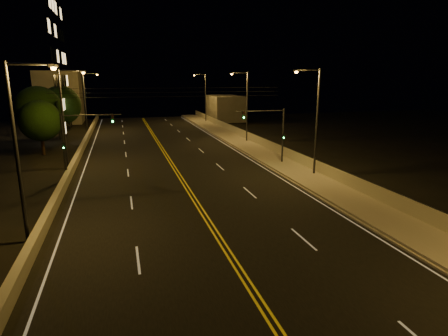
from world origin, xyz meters
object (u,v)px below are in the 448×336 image
object	(u,v)px
traffic_signal_right	(274,129)
streetlight_6	(86,98)
streetlight_4	(21,142)
tree_2	(61,105)
traffic_signal_left	(76,137)
streetlight_1	(314,116)
streetlight_3	(204,95)
streetlight_5	(66,112)
tree_1	(38,109)
streetlight_2	(245,103)
tree_0	(40,121)

from	to	relation	value
traffic_signal_right	streetlight_6	bearing A→B (deg)	123.08
streetlight_4	tree_2	bearing A→B (deg)	94.71
traffic_signal_left	streetlight_1	bearing A→B (deg)	-14.53
streetlight_6	traffic_signal_left	distance (m)	30.62
streetlight_1	streetlight_3	distance (m)	44.15
streetlight_3	traffic_signal_right	size ratio (longest dim) A/B	1.66
streetlight_5	streetlight_4	bearing A→B (deg)	-90.00
streetlight_3	tree_1	size ratio (longest dim) A/B	1.23
streetlight_3	streetlight_2	bearing A→B (deg)	-90.00
streetlight_4	streetlight_6	size ratio (longest dim) A/B	1.00
traffic_signal_right	streetlight_2	bearing A→B (deg)	83.42
traffic_signal_left	streetlight_6	bearing A→B (deg)	92.19
streetlight_2	streetlight_6	size ratio (longest dim) A/B	1.00
tree_1	streetlight_3	bearing A→B (deg)	38.96
streetlight_5	streetlight_2	bearing A→B (deg)	23.64
streetlight_1	tree_0	bearing A→B (deg)	145.71
streetlight_4	tree_0	bearing A→B (deg)	98.38
streetlight_3	tree_1	xyz separation A→B (m)	(-26.33, -21.29, -0.60)
traffic_signal_left	streetlight_5	bearing A→B (deg)	105.50
streetlight_6	traffic_signal_left	bearing A→B (deg)	-87.81
traffic_signal_right	tree_2	distance (m)	34.10
streetlight_5	tree_0	size ratio (longest dim) A/B	1.51
traffic_signal_left	streetlight_4	bearing A→B (deg)	-94.91
streetlight_4	tree_0	xyz separation A→B (m)	(-3.77, 25.57, -1.52)
traffic_signal_left	tree_2	xyz separation A→B (m)	(-4.36, 25.08, 1.15)
streetlight_2	traffic_signal_right	bearing A→B (deg)	-96.58
streetlight_6	tree_2	xyz separation A→B (m)	(-3.19, -5.46, -0.67)
traffic_signal_right	tree_2	world-z (taller)	tree_2
streetlight_4	tree_2	distance (m)	38.84
streetlight_2	streetlight_3	distance (m)	25.28
tree_0	traffic_signal_right	bearing A→B (deg)	-26.78
streetlight_5	traffic_signal_left	distance (m)	4.74
tree_0	streetlight_1	bearing A→B (deg)	-34.29
streetlight_4	streetlight_2	bearing A→B (deg)	51.76
streetlight_3	traffic_signal_left	distance (m)	43.91
tree_0	streetlight_3	bearing A→B (deg)	46.88
tree_0	tree_2	bearing A→B (deg)	87.46
streetlight_4	traffic_signal_right	distance (m)	24.18
streetlight_6	traffic_signal_right	xyz separation A→B (m)	(19.89, -30.54, -1.81)
streetlight_2	traffic_signal_left	distance (m)	24.50
streetlight_5	tree_1	size ratio (longest dim) A/B	1.23
tree_0	tree_2	xyz separation A→B (m)	(0.58, 13.13, 0.85)
streetlight_5	traffic_signal_left	size ratio (longest dim) A/B	1.66
streetlight_1	traffic_signal_left	xyz separation A→B (m)	(-20.29, 5.26, -1.81)
streetlight_1	traffic_signal_left	world-z (taller)	streetlight_1
streetlight_3	streetlight_5	distance (m)	40.78
streetlight_3	streetlight_5	xyz separation A→B (m)	(-21.46, -34.67, 0.00)
traffic_signal_right	tree_0	bearing A→B (deg)	153.22
streetlight_4	streetlight_6	bearing A→B (deg)	90.00
tree_1	tree_2	xyz separation A→B (m)	(1.68, 7.48, -0.07)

